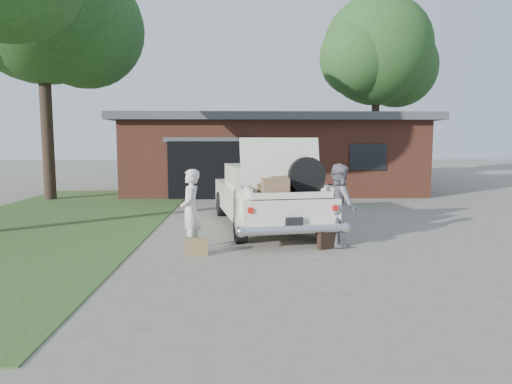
{
  "coord_description": "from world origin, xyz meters",
  "views": [
    {
      "loc": [
        -0.3,
        -9.3,
        2.22
      ],
      "look_at": [
        0.0,
        0.6,
        1.1
      ],
      "focal_mm": 32.0,
      "sensor_mm": 36.0,
      "label": 1
    }
  ],
  "objects": [
    {
      "name": "suitcase_right",
      "position": [
        1.47,
        -0.11,
        0.18
      ],
      "size": [
        0.49,
        0.33,
        0.36
      ],
      "primitive_type": "cube",
      "rotation": [
        0.0,
        0.0,
        0.43
      ],
      "color": "black",
      "rests_on": "ground"
    },
    {
      "name": "tree_right",
      "position": [
        7.51,
        17.15,
        7.03
      ],
      "size": [
        7.14,
        6.21,
        10.44
      ],
      "color": "#38281E",
      "rests_on": "ground"
    },
    {
      "name": "suitcase_left",
      "position": [
        -1.19,
        -0.62,
        0.17
      ],
      "size": [
        0.45,
        0.16,
        0.34
      ],
      "primitive_type": "cube",
      "rotation": [
        0.0,
        0.0,
        0.05
      ],
      "color": "olive",
      "rests_on": "ground"
    },
    {
      "name": "tree_back",
      "position": [
        -7.49,
        8.09,
        6.94
      ],
      "size": [
        6.82,
        5.93,
        10.22
      ],
      "color": "#38281E",
      "rests_on": "ground"
    },
    {
      "name": "woman_left",
      "position": [
        -1.34,
        -0.2,
        0.83
      ],
      "size": [
        0.46,
        0.64,
        1.65
      ],
      "primitive_type": "imported",
      "rotation": [
        0.0,
        0.0,
        -1.47
      ],
      "color": "silver",
      "rests_on": "ground"
    },
    {
      "name": "house",
      "position": [
        0.98,
        11.47,
        1.67
      ],
      "size": [
        12.8,
        7.8,
        3.3
      ],
      "color": "brown",
      "rests_on": "ground"
    },
    {
      "name": "woman_right",
      "position": [
        1.76,
        0.19,
        0.87
      ],
      "size": [
        0.76,
        0.92,
        1.74
      ],
      "primitive_type": "imported",
      "rotation": [
        0.0,
        0.0,
        1.7
      ],
      "color": "gray",
      "rests_on": "ground"
    },
    {
      "name": "ground",
      "position": [
        0.0,
        0.0,
        0.0
      ],
      "size": [
        90.0,
        90.0,
        0.0
      ],
      "primitive_type": "plane",
      "color": "gray",
      "rests_on": "ground"
    },
    {
      "name": "sedan",
      "position": [
        0.32,
        2.4,
        0.82
      ],
      "size": [
        2.98,
        5.82,
        2.28
      ],
      "rotation": [
        0.0,
        0.0,
        0.16
      ],
      "color": "silver",
      "rests_on": "ground"
    },
    {
      "name": "grass_strip",
      "position": [
        -5.5,
        3.0,
        0.01
      ],
      "size": [
        6.0,
        16.0,
        0.02
      ],
      "primitive_type": "cube",
      "color": "#2D4C1E",
      "rests_on": "ground"
    }
  ]
}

